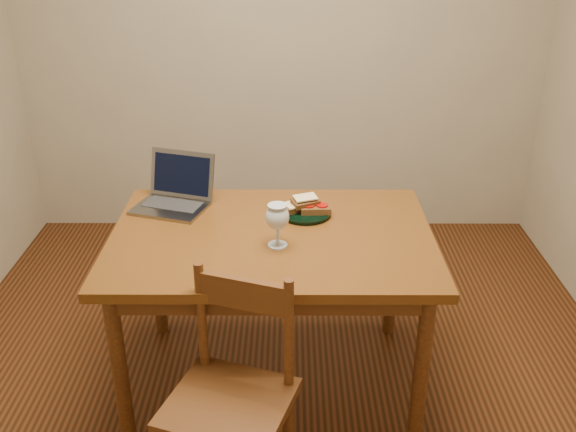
{
  "coord_description": "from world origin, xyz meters",
  "views": [
    {
      "loc": [
        0.05,
        -2.28,
        1.93
      ],
      "look_at": [
        0.04,
        0.06,
        0.8
      ],
      "focal_mm": 40.0,
      "sensor_mm": 36.0,
      "label": 1
    }
  ],
  "objects_px": {
    "plate": "(305,213)",
    "table": "(272,252)",
    "milk_glass": "(277,225)",
    "chair": "(231,388)",
    "laptop": "(176,192)"
  },
  "relations": [
    {
      "from": "table",
      "to": "milk_glass",
      "type": "distance_m",
      "value": 0.2
    },
    {
      "from": "chair",
      "to": "milk_glass",
      "type": "height_order",
      "value": "milk_glass"
    },
    {
      "from": "table",
      "to": "milk_glass",
      "type": "height_order",
      "value": "milk_glass"
    },
    {
      "from": "chair",
      "to": "plate",
      "type": "relative_size",
      "value": 2.25
    },
    {
      "from": "table",
      "to": "plate",
      "type": "distance_m",
      "value": 0.25
    },
    {
      "from": "table",
      "to": "milk_glass",
      "type": "bearing_deg",
      "value": -75.9
    },
    {
      "from": "milk_glass",
      "to": "chair",
      "type": "bearing_deg",
      "value": -106.84
    },
    {
      "from": "chair",
      "to": "plate",
      "type": "bearing_deg",
      "value": 90.39
    },
    {
      "from": "milk_glass",
      "to": "laptop",
      "type": "bearing_deg",
      "value": 139.41
    },
    {
      "from": "milk_glass",
      "to": "plate",
      "type": "bearing_deg",
      "value": 67.92
    },
    {
      "from": "table",
      "to": "laptop",
      "type": "distance_m",
      "value": 0.54
    },
    {
      "from": "table",
      "to": "laptop",
      "type": "xyz_separation_m",
      "value": [
        -0.43,
        0.29,
        0.14
      ]
    },
    {
      "from": "table",
      "to": "plate",
      "type": "height_order",
      "value": "plate"
    },
    {
      "from": "chair",
      "to": "laptop",
      "type": "distance_m",
      "value": 1.0
    },
    {
      "from": "plate",
      "to": "table",
      "type": "bearing_deg",
      "value": -127.78
    }
  ]
}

